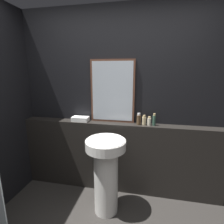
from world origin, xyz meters
TOP-DOWN VIEW (x-y plane):
  - wall_back at (0.00, 1.56)m, footprint 8.00×0.06m
  - vanity_counter at (0.00, 1.45)m, footprint 2.74×0.17m
  - pedestal_sink at (-0.08, 1.00)m, footprint 0.46×0.46m
  - mirror at (-0.11, 1.52)m, footprint 0.60×0.03m
  - towel_stack at (-0.55, 1.45)m, footprint 0.23×0.13m
  - shampoo_bottle at (0.26, 1.45)m, footprint 0.05×0.05m
  - conditioner_bottle at (0.33, 1.45)m, footprint 0.05×0.05m
  - lotion_bottle at (0.40, 1.45)m, footprint 0.05×0.05m
  - body_wash_bottle at (0.46, 1.45)m, footprint 0.04×0.04m

SIDE VIEW (x-z plane):
  - vanity_counter at x=0.00m, z-range 0.00..0.99m
  - pedestal_sink at x=-0.08m, z-range 0.08..1.01m
  - towel_stack at x=-0.55m, z-range 0.99..1.06m
  - lotion_bottle at x=0.40m, z-range 0.99..1.10m
  - conditioner_bottle at x=0.33m, z-range 0.99..1.12m
  - shampoo_bottle at x=0.26m, z-range 0.99..1.14m
  - body_wash_bottle at x=0.46m, z-range 0.99..1.15m
  - wall_back at x=0.00m, z-range 0.00..2.50m
  - mirror at x=-0.11m, z-range 0.99..1.83m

